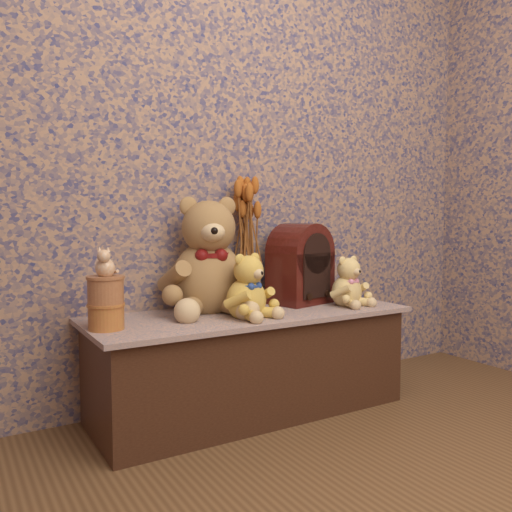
% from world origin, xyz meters
% --- Properties ---
extents(display_shelf, '(1.36, 0.52, 0.43)m').
position_xyz_m(display_shelf, '(0.00, 1.25, 0.21)').
color(display_shelf, '#394F75').
rests_on(display_shelf, ground).
extents(teddy_large, '(0.53, 0.58, 0.52)m').
position_xyz_m(teddy_large, '(-0.14, 1.36, 0.69)').
color(teddy_large, '#96623A').
rests_on(teddy_large, display_shelf).
extents(teddy_medium, '(0.28, 0.31, 0.28)m').
position_xyz_m(teddy_medium, '(-0.07, 1.16, 0.57)').
color(teddy_medium, gold).
rests_on(teddy_medium, display_shelf).
extents(teddy_small, '(0.22, 0.25, 0.24)m').
position_xyz_m(teddy_small, '(0.46, 1.17, 0.55)').
color(teddy_small, '#E3BF6B').
rests_on(teddy_small, display_shelf).
extents(cathedral_radio, '(0.31, 0.25, 0.37)m').
position_xyz_m(cathedral_radio, '(0.31, 1.33, 0.62)').
color(cathedral_radio, '#3B110A').
rests_on(cathedral_radio, display_shelf).
extents(ceramic_vase, '(0.14, 0.14, 0.21)m').
position_xyz_m(ceramic_vase, '(0.08, 1.42, 0.53)').
color(ceramic_vase, tan).
rests_on(ceramic_vase, display_shelf).
extents(dried_stalks, '(0.29, 0.29, 0.42)m').
position_xyz_m(dried_stalks, '(0.08, 1.42, 0.85)').
color(dried_stalks, '#AE561B').
rests_on(dried_stalks, ceramic_vase).
extents(biscuit_tin_lower, '(0.14, 0.14, 0.09)m').
position_xyz_m(biscuit_tin_lower, '(-0.61, 1.22, 0.48)').
color(biscuit_tin_lower, gold).
rests_on(biscuit_tin_lower, display_shelf).
extents(biscuit_tin_upper, '(0.16, 0.16, 0.10)m').
position_xyz_m(biscuit_tin_upper, '(-0.61, 1.22, 0.57)').
color(biscuit_tin_upper, tan).
rests_on(biscuit_tin_upper, biscuit_tin_lower).
extents(cat_figurine, '(0.11, 0.11, 0.11)m').
position_xyz_m(cat_figurine, '(-0.61, 1.22, 0.67)').
color(cat_figurine, silver).
rests_on(cat_figurine, biscuit_tin_upper).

